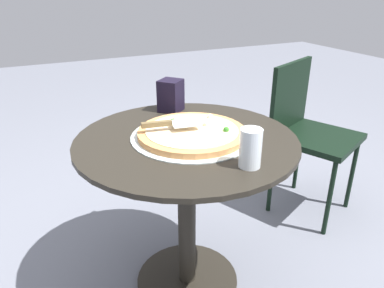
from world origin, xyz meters
TOP-DOWN VIEW (x-y plane):
  - ground_plane at (0.00, 0.00)m, footprint 10.00×10.00m
  - patio_table at (0.00, 0.00)m, footprint 0.81×0.81m
  - pizza_on_tray at (0.02, 0.00)m, footprint 0.45×0.45m
  - pizza_server at (-0.05, 0.03)m, footprint 0.22×0.10m
  - drinking_cup at (0.08, -0.28)m, footprint 0.07×0.07m
  - napkin_dispenser at (0.07, 0.30)m, footprint 0.13×0.13m
  - patio_chair_far at (0.83, 0.27)m, footprint 0.51×0.51m

SIDE VIEW (x-z plane):
  - ground_plane at x=0.00m, z-range 0.00..0.00m
  - patio_chair_far at x=0.83m, z-range 0.08..0.90m
  - patio_table at x=0.00m, z-range 0.15..0.83m
  - pizza_on_tray at x=0.02m, z-range 0.67..0.72m
  - pizza_server at x=-0.05m, z-range 0.73..0.74m
  - drinking_cup at x=0.08m, z-range 0.68..0.80m
  - napkin_dispenser at x=0.07m, z-range 0.68..0.82m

